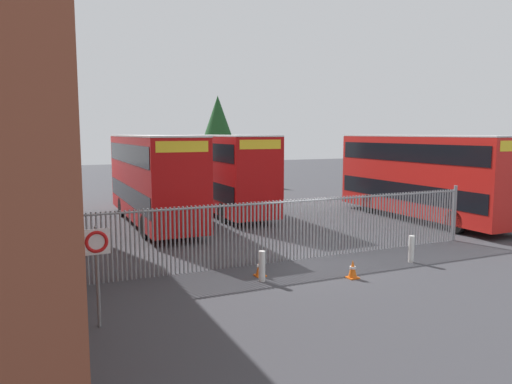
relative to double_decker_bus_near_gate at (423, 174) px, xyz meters
The scene contains 11 objects.
ground_plane 10.62m from the double_decker_bus_near_gate, 159.58° to the left, with size 100.00×100.00×0.00m, color #3D3D42.
palisade_fence 10.75m from the double_decker_bus_near_gate, 155.71° to the right, with size 14.98×0.14×2.35m.
double_decker_bus_near_gate is the anchor object (origin of this frame).
double_decker_bus_behind_fence_left 13.82m from the double_decker_bus_near_gate, 160.47° to the left, with size 2.54×10.81×4.42m.
double_decker_bus_behind_fence_right 11.00m from the double_decker_bus_near_gate, 141.90° to the left, with size 2.54×10.81×4.42m.
bollard_near_left 13.75m from the double_decker_bus_near_gate, 152.88° to the right, with size 0.20×0.20×0.95m, color silver.
bollard_center_front 9.23m from the double_decker_bus_near_gate, 135.11° to the right, with size 0.20×0.20×0.95m, color silver.
traffic_cone_by_gate 13.40m from the double_decker_bus_near_gate, 154.53° to the right, with size 0.34×0.34×0.59m.
traffic_cone_mid_forecourt 11.97m from the double_decker_bus_near_gate, 142.93° to the right, with size 0.34×0.34×0.59m.
speed_limit_sign_post 18.83m from the double_decker_bus_near_gate, 155.27° to the right, with size 0.60×0.14×2.40m.
tree_tall_back 23.87m from the double_decker_bus_near_gate, 96.67° to the left, with size 4.31×4.31×7.98m.
Camera 1 is at (-8.55, -14.92, 4.53)m, focal length 34.03 mm.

